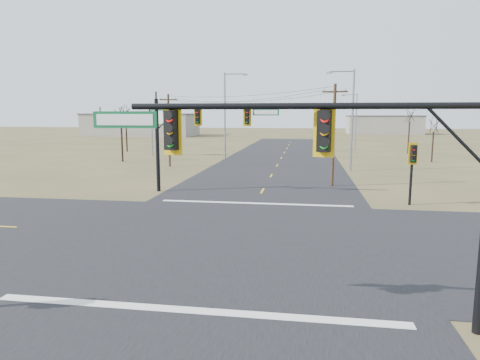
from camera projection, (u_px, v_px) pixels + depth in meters
The scene contains 20 objects.
ground at pixel (236, 237), 19.47m from camera, with size 320.00×320.00×0.00m, color brown.
road_ew at pixel (236, 237), 19.47m from camera, with size 160.00×14.00×0.02m, color black.
road_ns at pixel (236, 237), 19.47m from camera, with size 14.00×160.00×0.02m, color black.
stop_bar_near at pixel (193, 310), 12.14m from camera, with size 12.00×0.40×0.01m, color silver.
stop_bar_far at pixel (255, 203), 26.79m from camera, with size 12.00×0.40×0.01m, color silver.
mast_arm_near at pixel (325, 150), 10.85m from camera, with size 10.33×0.55×6.35m.
mast_arm_far at pixel (199, 125), 30.03m from camera, with size 8.83×0.46×6.65m.
pedestal_signal_ne at pixel (413, 159), 25.86m from camera, with size 0.62×0.53×3.90m.
utility_pole_near at pixel (334, 133), 32.78m from camera, with size 1.92×0.23×7.85m.
utility_pole_far at pixel (169, 129), 45.35m from camera, with size 1.78×0.83×7.68m.
highway_sign at pixel (161, 123), 57.25m from camera, with size 3.17×1.05×6.18m.
streetlight_a at pixel (350, 115), 41.79m from camera, with size 2.76×0.44×9.86m.
streetlight_b at pixel (355, 118), 66.93m from camera, with size 2.46×0.34×8.79m.
streetlight_c at pixel (227, 110), 54.29m from camera, with size 2.99×0.30×10.76m.
bare_tree_a at pixel (121, 115), 50.07m from camera, with size 3.47×3.47×6.87m.
bare_tree_b at pixel (126, 112), 63.46m from camera, with size 3.51×3.51×7.45m.
bare_tree_c at pixel (434, 124), 49.58m from camera, with size 3.13×3.13×5.63m.
bare_tree_d at pixel (410, 115), 60.01m from camera, with size 3.43×3.43×6.80m.
warehouse_left at pixel (142, 125), 112.99m from camera, with size 28.00×14.00×5.50m, color gray.
warehouse_mid at pixel (383, 125), 122.80m from camera, with size 20.00×12.00×5.00m, color gray.
Camera 1 is at (3.05, -18.60, 5.54)m, focal length 32.00 mm.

